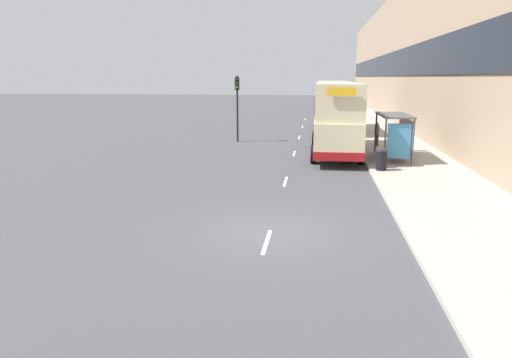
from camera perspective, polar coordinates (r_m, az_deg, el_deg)
The scene contains 20 objects.
ground_plane at distance 14.08m, azimuth 1.75°, elevation -6.63°, with size 220.00×220.00×0.00m, color #424247.
pavement at distance 52.18m, azimuth 13.33°, elevation 7.25°, with size 5.00×93.00×0.14m.
terrace_facade at distance 52.57m, azimuth 18.17°, elevation 14.20°, with size 3.10×93.00×13.32m.
lane_mark_0 at distance 13.24m, azimuth 1.35°, elevation -7.87°, with size 0.12×2.00×0.01m.
lane_mark_1 at distance 20.75m, azimuth 3.71°, elevation -0.31°, with size 0.12×2.00×0.01m.
lane_mark_2 at distance 28.44m, azimuth 4.80°, elevation 3.20°, with size 0.12×2.00×0.01m.
lane_mark_3 at distance 36.20m, azimuth 5.42°, elevation 5.20°, with size 0.12×2.00×0.01m.
lane_mark_4 at distance 44.00m, azimuth 5.83°, elevation 6.50°, with size 0.12×2.00×0.01m.
lane_mark_5 at distance 51.81m, azimuth 6.11°, elevation 7.41°, with size 0.12×2.00×0.01m.
bus_shelter at distance 26.45m, azimuth 17.29°, elevation 6.05°, with size 1.60×4.20×2.48m.
double_decker_bus_near at distance 28.21m, azimuth 9.96°, elevation 7.64°, with size 2.85×10.35×4.30m.
double_decker_bus_ahead at distance 40.13m, azimuth 9.56°, elevation 9.08°, with size 2.85×10.50×4.30m.
car_0 at distance 75.29m, azimuth 8.16°, elevation 9.59°, with size 2.10×4.08×1.68m.
car_1 at distance 65.57m, azimuth 8.88°, elevation 9.18°, with size 2.06×4.18×1.79m.
car_2 at distance 50.29m, azimuth 9.58°, elevation 8.15°, with size 1.97×4.55×1.78m.
pedestrian_at_shelter at distance 27.49m, azimuth 18.46°, elevation 4.41°, with size 0.34×0.34×1.73m.
pedestrian_1 at distance 31.51m, azimuth 14.86°, elevation 5.50°, with size 0.32×0.32×1.61m.
pedestrian_2 at distance 29.79m, azimuth 18.35°, elevation 5.11°, with size 0.36×0.36×1.84m.
litter_bin at distance 23.30m, azimuth 15.41°, elevation 2.35°, with size 0.55×0.55×1.05m.
traffic_light_far_kerb at distance 33.37m, azimuth -2.36°, elevation 10.12°, with size 0.30×0.32×4.74m.
Camera 1 is at (1.32, -13.22, 4.64)m, focal length 32.00 mm.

